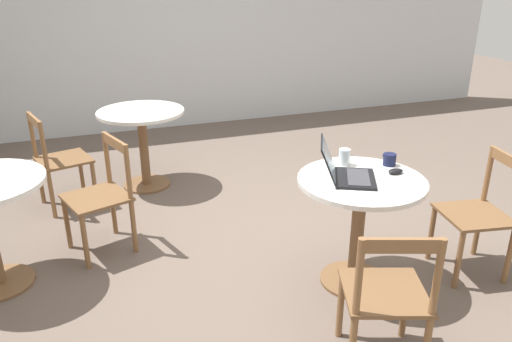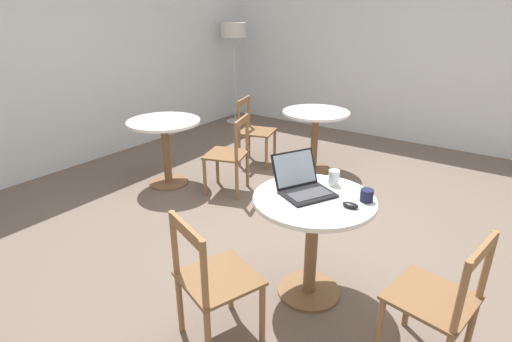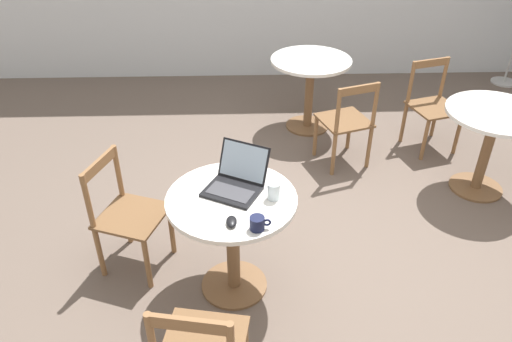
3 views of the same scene
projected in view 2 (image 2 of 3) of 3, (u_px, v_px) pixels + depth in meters
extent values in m
plane|color=#66564C|center=(308.00, 234.00, 3.51)|extent=(16.00, 16.00, 0.00)
cube|color=silver|center=(73.00, 53.00, 4.73)|extent=(9.40, 0.06, 2.70)
cube|color=silver|center=(426.00, 47.00, 5.44)|extent=(0.06, 9.40, 2.70)
cylinder|color=brown|center=(309.00, 290.00, 2.80)|extent=(0.44, 0.44, 0.02)
cylinder|color=brown|center=(311.00, 248.00, 2.66)|extent=(0.08, 0.08, 0.68)
cylinder|color=silver|center=(314.00, 200.00, 2.53)|extent=(0.78, 0.78, 0.03)
cylinder|color=brown|center=(313.00, 169.00, 4.92)|extent=(0.44, 0.44, 0.02)
cylinder|color=brown|center=(314.00, 142.00, 4.78)|extent=(0.08, 0.08, 0.68)
cylinder|color=silver|center=(316.00, 113.00, 4.65)|extent=(0.78, 0.78, 0.03)
cylinder|color=brown|center=(169.00, 182.00, 4.54)|extent=(0.44, 0.44, 0.02)
cylinder|color=brown|center=(166.00, 153.00, 4.40)|extent=(0.08, 0.08, 0.68)
cylinder|color=silver|center=(164.00, 122.00, 4.27)|extent=(0.78, 0.78, 0.03)
cylinder|color=brown|center=(379.00, 329.00, 2.20)|extent=(0.04, 0.04, 0.41)
cylinder|color=brown|center=(409.00, 298.00, 2.43)|extent=(0.04, 0.04, 0.41)
cylinder|color=brown|center=(470.00, 329.00, 2.19)|extent=(0.04, 0.04, 0.41)
cube|color=brown|center=(431.00, 298.00, 2.12)|extent=(0.47, 0.47, 0.02)
cylinder|color=brown|center=(461.00, 298.00, 1.80)|extent=(0.04, 0.04, 0.40)
cylinder|color=brown|center=(487.00, 265.00, 2.04)|extent=(0.04, 0.04, 0.40)
cube|color=brown|center=(482.00, 252.00, 1.86)|extent=(0.38, 0.09, 0.07)
cylinder|color=brown|center=(230.00, 282.00, 2.58)|extent=(0.04, 0.04, 0.41)
cylinder|color=brown|center=(262.00, 314.00, 2.31)|extent=(0.04, 0.04, 0.41)
cylinder|color=brown|center=(180.00, 303.00, 2.39)|extent=(0.04, 0.04, 0.41)
cylinder|color=brown|center=(208.00, 341.00, 2.12)|extent=(0.04, 0.04, 0.41)
cube|color=brown|center=(219.00, 278.00, 2.27)|extent=(0.52, 0.52, 0.02)
cylinder|color=brown|center=(174.00, 243.00, 2.23)|extent=(0.04, 0.04, 0.40)
cylinder|color=brown|center=(204.00, 275.00, 1.96)|extent=(0.04, 0.04, 0.40)
cube|color=brown|center=(186.00, 231.00, 2.03)|extent=(0.15, 0.37, 0.07)
cylinder|color=brown|center=(275.00, 145.00, 5.16)|extent=(0.04, 0.04, 0.41)
cylinder|color=brown|center=(266.00, 154.00, 4.85)|extent=(0.04, 0.04, 0.41)
cylinder|color=brown|center=(249.00, 142.00, 5.27)|extent=(0.04, 0.04, 0.41)
cylinder|color=brown|center=(239.00, 151.00, 4.96)|extent=(0.04, 0.04, 0.41)
cube|color=brown|center=(257.00, 131.00, 4.98)|extent=(0.50, 0.50, 0.02)
cylinder|color=brown|center=(249.00, 111.00, 5.11)|extent=(0.04, 0.04, 0.40)
cylinder|color=brown|center=(239.00, 117.00, 4.80)|extent=(0.04, 0.04, 0.40)
cube|color=brown|center=(244.00, 101.00, 4.89)|extent=(0.38, 0.13, 0.07)
cylinder|color=brown|center=(205.00, 178.00, 4.17)|extent=(0.04, 0.04, 0.41)
cylinder|color=brown|center=(217.00, 166.00, 4.48)|extent=(0.04, 0.04, 0.41)
cylinder|color=brown|center=(237.00, 181.00, 4.07)|extent=(0.04, 0.04, 0.41)
cylinder|color=brown|center=(247.00, 169.00, 4.39)|extent=(0.04, 0.04, 0.41)
cube|color=brown|center=(226.00, 154.00, 4.20)|extent=(0.51, 0.51, 0.02)
cylinder|color=brown|center=(236.00, 142.00, 3.91)|extent=(0.04, 0.04, 0.40)
cylinder|color=brown|center=(247.00, 132.00, 4.23)|extent=(0.04, 0.04, 0.40)
cube|color=brown|center=(242.00, 121.00, 4.01)|extent=(0.37, 0.15, 0.07)
cylinder|color=#B7B7B7|center=(235.00, 121.00, 7.01)|extent=(0.30, 0.30, 0.02)
cylinder|color=#B7B7B7|center=(235.00, 80.00, 6.75)|extent=(0.02, 0.02, 1.41)
cylinder|color=silver|center=(234.00, 30.00, 6.44)|extent=(0.41, 0.41, 0.23)
cube|color=black|center=(308.00, 194.00, 2.55)|extent=(0.39, 0.35, 0.02)
cube|color=#38383D|center=(310.00, 194.00, 2.53)|extent=(0.30, 0.24, 0.00)
cube|color=black|center=(295.00, 169.00, 2.64)|extent=(0.33, 0.23, 0.22)
cube|color=#9EB2C6|center=(295.00, 169.00, 2.63)|extent=(0.30, 0.21, 0.20)
ellipsoid|color=black|center=(350.00, 205.00, 2.39)|extent=(0.06, 0.10, 0.03)
cylinder|color=#141938|center=(367.00, 195.00, 2.46)|extent=(0.08, 0.08, 0.08)
torus|color=#141938|center=(370.00, 192.00, 2.50)|extent=(0.05, 0.01, 0.05)
cylinder|color=silver|center=(334.00, 178.00, 2.68)|extent=(0.07, 0.07, 0.11)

